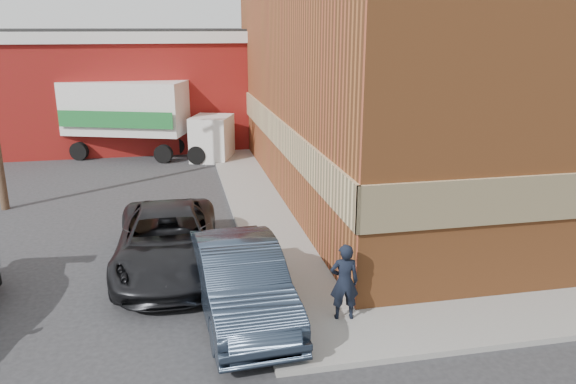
{
  "coord_description": "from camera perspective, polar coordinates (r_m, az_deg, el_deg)",
  "views": [
    {
      "loc": [
        -1.97,
        -9.91,
        5.76
      ],
      "look_at": [
        0.89,
        3.98,
        1.54
      ],
      "focal_mm": 35.0,
      "sensor_mm": 36.0,
      "label": 1
    }
  ],
  "objects": [
    {
      "name": "brick_building",
      "position": [
        21.63,
        17.76,
        12.97
      ],
      "size": [
        14.25,
        18.25,
        9.36
      ],
      "color": "brown",
      "rests_on": "ground"
    },
    {
      "name": "sidewalk_west",
      "position": [
        19.91,
        -3.75,
        -0.09
      ],
      "size": [
        1.8,
        18.0,
        0.12
      ],
      "primitive_type": "cube",
      "color": "gray",
      "rests_on": "ground"
    },
    {
      "name": "man",
      "position": [
        11.25,
        5.74,
        -9.05
      ],
      "size": [
        0.62,
        0.45,
        1.58
      ],
      "primitive_type": "imported",
      "rotation": [
        0.0,
        0.0,
        3.0
      ],
      "color": "black",
      "rests_on": "sidewalk_south"
    },
    {
      "name": "warehouse",
      "position": [
        30.32,
        -19.55,
        10.07
      ],
      "size": [
        16.3,
        8.3,
        5.6
      ],
      "color": "maroon",
      "rests_on": "ground"
    },
    {
      "name": "suv_a",
      "position": [
        13.99,
        -12.09,
        -4.85
      ],
      "size": [
        2.56,
        5.36,
        1.48
      ],
      "primitive_type": "imported",
      "rotation": [
        0.0,
        0.0,
        -0.02
      ],
      "color": "black",
      "rests_on": "ground"
    },
    {
      "name": "sedan",
      "position": [
        11.6,
        -4.78,
        -8.97
      ],
      "size": [
        1.91,
        4.75,
        1.53
      ],
      "primitive_type": "imported",
      "rotation": [
        0.0,
        0.0,
        0.06
      ],
      "color": "#273242",
      "rests_on": "ground"
    },
    {
      "name": "box_truck",
      "position": [
        26.0,
        -14.76,
        7.65
      ],
      "size": [
        7.19,
        4.23,
        3.41
      ],
      "rotation": [
        0.0,
        0.0,
        -0.34
      ],
      "color": "white",
      "rests_on": "ground"
    },
    {
      "name": "ground",
      "position": [
        11.63,
        -0.35,
        -13.11
      ],
      "size": [
        90.0,
        90.0,
        0.0
      ],
      "primitive_type": "plane",
      "color": "#28282B",
      "rests_on": "ground"
    }
  ]
}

